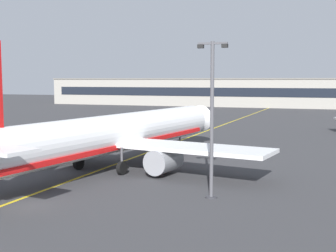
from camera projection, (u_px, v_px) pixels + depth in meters
name	position (u px, v px, depth m)	size (l,w,h in m)	color
ground_plane	(23.00, 205.00, 32.10)	(400.00, 400.00, 0.00)	#353538
taxiway_centreline	(164.00, 146.00, 60.31)	(0.30, 180.00, 0.01)	yellow
airliner_foreground	(111.00, 135.00, 44.87)	(32.34, 41.31, 11.65)	white
apron_lamp_post	(212.00, 117.00, 33.50)	(2.24, 0.90, 11.64)	#515156
terminal_building	(278.00, 93.00, 145.44)	(158.95, 12.40, 9.32)	#9E998E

